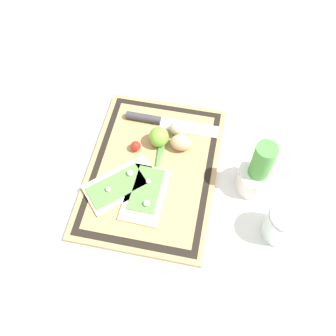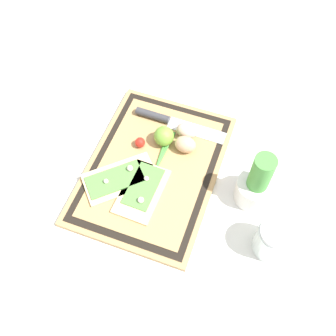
# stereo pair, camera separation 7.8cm
# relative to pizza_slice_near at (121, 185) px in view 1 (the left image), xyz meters

# --- Properties ---
(ground_plane) EXTENTS (6.00, 6.00, 0.00)m
(ground_plane) POSITION_rel_pizza_slice_near_xyz_m (-0.07, 0.07, -0.02)
(ground_plane) COLOR silver
(cutting_board) EXTENTS (0.47, 0.34, 0.02)m
(cutting_board) POSITION_rel_pizza_slice_near_xyz_m (-0.07, 0.07, -0.01)
(cutting_board) COLOR tan
(cutting_board) RESTS_ON ground_plane
(pizza_slice_near) EXTENTS (0.20, 0.21, 0.02)m
(pizza_slice_near) POSITION_rel_pizza_slice_near_xyz_m (0.00, 0.00, 0.00)
(pizza_slice_near) COLOR beige
(pizza_slice_near) RESTS_ON cutting_board
(pizza_slice_far) EXTENTS (0.17, 0.10, 0.02)m
(pizza_slice_far) POSITION_rel_pizza_slice_near_xyz_m (0.01, 0.07, 0.00)
(pizza_slice_far) COLOR beige
(pizza_slice_far) RESTS_ON cutting_board
(knife) EXTENTS (0.04, 0.27, 0.02)m
(knife) POSITION_rel_pizza_slice_near_xyz_m (-0.22, 0.05, 0.00)
(knife) COLOR silver
(knife) RESTS_ON cutting_board
(egg_brown) EXTENTS (0.04, 0.06, 0.04)m
(egg_brown) POSITION_rel_pizza_slice_near_xyz_m (-0.15, 0.13, 0.02)
(egg_brown) COLOR tan
(egg_brown) RESTS_ON cutting_board
(egg_pink) EXTENTS (0.04, 0.06, 0.04)m
(egg_pink) POSITION_rel_pizza_slice_near_xyz_m (-0.19, 0.12, 0.02)
(egg_pink) COLOR beige
(egg_pink) RESTS_ON cutting_board
(lime) EXTENTS (0.06, 0.06, 0.06)m
(lime) POSITION_rel_pizza_slice_near_xyz_m (-0.15, 0.07, 0.02)
(lime) COLOR #70A838
(lime) RESTS_ON cutting_board
(cherry_tomato_red) EXTENTS (0.03, 0.03, 0.03)m
(cherry_tomato_red) POSITION_rel_pizza_slice_near_xyz_m (-0.12, 0.01, 0.01)
(cherry_tomato_red) COLOR red
(cherry_tomato_red) RESTS_ON cutting_board
(scallion_bunch) EXTENTS (0.25, 0.03, 0.01)m
(scallion_bunch) POSITION_rel_pizza_slice_near_xyz_m (-0.07, 0.08, -0.00)
(scallion_bunch) COLOR #47933D
(scallion_bunch) RESTS_ON cutting_board
(herb_pot) EXTENTS (0.10, 0.10, 0.18)m
(herb_pot) POSITION_rel_pizza_slice_near_xyz_m (-0.08, 0.34, 0.04)
(herb_pot) COLOR white
(herb_pot) RESTS_ON ground_plane
(sauce_jar) EXTENTS (0.09, 0.09, 0.10)m
(sauce_jar) POSITION_rel_pizza_slice_near_xyz_m (0.04, 0.41, 0.02)
(sauce_jar) COLOR silver
(sauce_jar) RESTS_ON ground_plane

